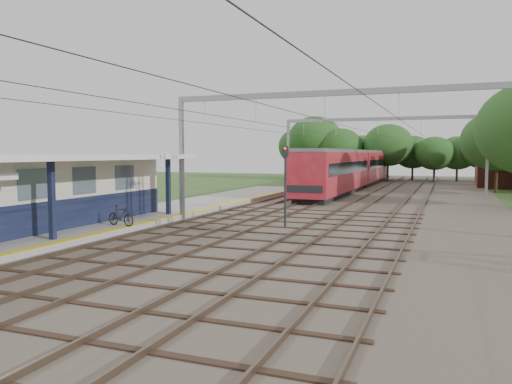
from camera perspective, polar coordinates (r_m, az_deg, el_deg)
The scene contains 12 objects.
ground at distance 13.89m, azimuth -21.36°, elevation -11.95°, with size 160.00×160.00×0.00m, color #2D4C1E.
ballast_bed at distance 40.28m, azimuth 13.80°, elevation -1.10°, with size 18.00×90.00×0.10m, color #473D33.
platform at distance 29.22m, azimuth -13.66°, elevation -2.91°, with size 5.00×52.00×0.35m, color gray.
yellow_stripe at distance 27.98m, azimuth -9.88°, elevation -2.80°, with size 0.45×52.00×0.01m, color yellow.
station_building at distance 24.65m, azimuth -25.75°, elevation -0.20°, with size 3.41×18.00×3.40m.
canopy at distance 23.09m, azimuth -25.81°, elevation 3.49°, with size 6.40×20.00×3.44m.
rail_tracks at distance 40.66m, azimuth 10.31°, elevation -0.82°, with size 11.80×88.00×0.15m.
catenary_system at distance 35.56m, azimuth 11.99°, elevation 7.03°, with size 17.22×88.00×7.00m.
tree_band at distance 67.11m, azimuth 16.73°, elevation 5.17°, with size 31.72×30.88×8.82m.
bicycle at distance 24.91m, azimuth -15.19°, elevation -2.64°, with size 0.46×1.64×0.99m, color black.
train at distance 54.90m, azimuth 11.10°, elevation 2.73°, with size 3.15×39.15×4.11m.
signal_post at distance 25.40m, azimuth 3.39°, elevation 1.65°, with size 0.32×0.28×4.21m.
Camera 1 is at (9.09, -9.77, 3.85)m, focal length 35.00 mm.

